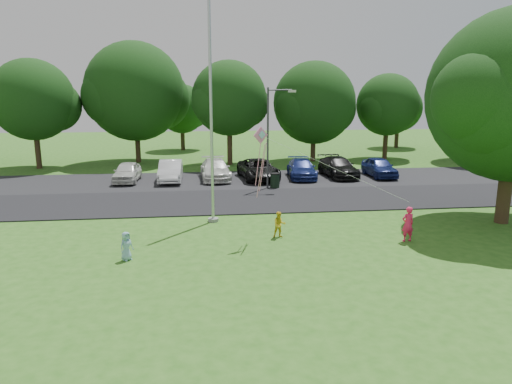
{
  "coord_description": "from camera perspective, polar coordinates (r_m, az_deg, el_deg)",
  "views": [
    {
      "loc": [
        -3.95,
        -16.04,
        5.93
      ],
      "look_at": [
        -1.57,
        4.0,
        1.6
      ],
      "focal_mm": 32.0,
      "sensor_mm": 36.0,
      "label": 1
    }
  ],
  "objects": [
    {
      "name": "park_road",
      "position": [
        26.03,
        2.12,
        -1.0
      ],
      "size": [
        60.0,
        6.0,
        0.06
      ],
      "primitive_type": "cube",
      "color": "black",
      "rests_on": "ground"
    },
    {
      "name": "tree_row",
      "position": [
        40.65,
        1.07,
        11.8
      ],
      "size": [
        64.35,
        11.94,
        10.88
      ],
      "color": "#332316",
      "rests_on": "ground"
    },
    {
      "name": "trash_can",
      "position": [
        29.29,
        2.37,
        1.41
      ],
      "size": [
        0.63,
        0.63,
        0.99
      ],
      "rotation": [
        0.0,
        0.0,
        -0.16
      ],
      "color": "black",
      "rests_on": "ground"
    },
    {
      "name": "child_yellow",
      "position": [
        19.27,
        2.94,
        -4.09
      ],
      "size": [
        0.56,
        0.45,
        1.12
      ],
      "primitive_type": "imported",
      "rotation": [
        0.0,
        0.0,
        0.05
      ],
      "color": "yellow",
      "rests_on": "ground"
    },
    {
      "name": "ground",
      "position": [
        17.55,
        6.69,
        -7.72
      ],
      "size": [
        120.0,
        120.0,
        0.0
      ],
      "primitive_type": "plane",
      "color": "#2C6219",
      "rests_on": "ground"
    },
    {
      "name": "parking_strip",
      "position": [
        32.33,
        0.35,
        1.59
      ],
      "size": [
        42.0,
        7.0,
        0.06
      ],
      "primitive_type": "cube",
      "color": "black",
      "rests_on": "ground"
    },
    {
      "name": "street_lamp",
      "position": [
        28.75,
        2.0,
        7.89
      ],
      "size": [
        1.79,
        0.29,
        6.36
      ],
      "rotation": [
        0.0,
        0.0,
        -0.07
      ],
      "color": "#3F3F44",
      "rests_on": "ground"
    },
    {
      "name": "parked_cars",
      "position": [
        32.33,
        0.75,
        2.89
      ],
      "size": [
        19.59,
        5.41,
        1.43
      ],
      "color": "silver",
      "rests_on": "ground"
    },
    {
      "name": "kite",
      "position": [
        18.16,
        0.95,
        5.69
      ],
      "size": [
        6.3,
        1.08,
        3.03
      ],
      "rotation": [
        0.0,
        0.0,
        0.5
      ],
      "color": "pink",
      "rests_on": "ground"
    },
    {
      "name": "woman",
      "position": [
        19.71,
        18.44,
        -3.82
      ],
      "size": [
        0.58,
        0.42,
        1.46
      ],
      "primitive_type": "imported",
      "rotation": [
        0.0,
        0.0,
        3.28
      ],
      "color": "#FB2159",
      "rests_on": "ground"
    },
    {
      "name": "horizon_trees",
      "position": [
        50.58,
        2.38,
        10.25
      ],
      "size": [
        77.46,
        7.2,
        7.02
      ],
      "color": "#332316",
      "rests_on": "ground"
    },
    {
      "name": "flagpole",
      "position": [
        21.12,
        -5.59,
        7.26
      ],
      "size": [
        0.5,
        0.5,
        10.0
      ],
      "color": "#B7BABF",
      "rests_on": "ground"
    },
    {
      "name": "child_blue",
      "position": [
        17.32,
        -15.9,
        -6.52
      ],
      "size": [
        0.61,
        0.61,
        1.07
      ],
      "primitive_type": "imported",
      "rotation": [
        0.0,
        0.0,
        0.8
      ],
      "color": "#82B4C8",
      "rests_on": "ground"
    }
  ]
}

